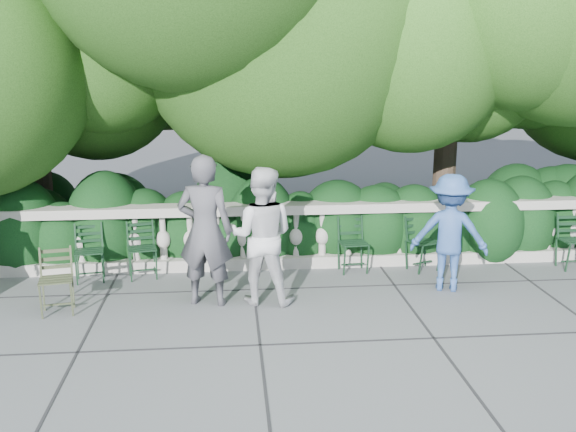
{
  "coord_description": "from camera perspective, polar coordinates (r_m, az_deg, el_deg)",
  "views": [
    {
      "loc": [
        -0.8,
        -7.64,
        3.1
      ],
      "look_at": [
        0.0,
        1.0,
        1.0
      ],
      "focal_mm": 40.0,
      "sensor_mm": 36.0,
      "label": 1
    }
  ],
  "objects": [
    {
      "name": "tree_canopy",
      "position": [
        10.96,
        2.64,
        18.1
      ],
      "size": [
        15.04,
        6.52,
        6.78
      ],
      "color": "#3F3023",
      "rests_on": "ground"
    },
    {
      "name": "chair_weathered",
      "position": [
        8.55,
        -19.76,
        -8.49
      ],
      "size": [
        0.52,
        0.55,
        0.84
      ],
      "primitive_type": null,
      "rotation": [
        0.0,
        0.0,
        0.17
      ],
      "color": "black",
      "rests_on": "ground"
    },
    {
      "name": "ground",
      "position": [
        8.28,
        0.64,
        -8.38
      ],
      "size": [
        90.0,
        90.0,
        0.0
      ],
      "primitive_type": "plane",
      "color": "#505357",
      "rests_on": "ground"
    },
    {
      "name": "person_casual_man",
      "position": [
        8.3,
        -2.36,
        -1.76
      ],
      "size": [
        1.0,
        0.85,
        1.8
      ],
      "primitive_type": "imported",
      "rotation": [
        0.0,
        0.0,
        2.93
      ],
      "color": "silver",
      "rests_on": "ground"
    },
    {
      "name": "shrub_hedge",
      "position": [
        11.11,
        -0.95,
        -2.59
      ],
      "size": [
        15.0,
        2.6,
        1.7
      ],
      "primitive_type": null,
      "color": "black",
      "rests_on": "ground"
    },
    {
      "name": "person_older_blue",
      "position": [
        9.06,
        14.17,
        -1.45
      ],
      "size": [
        1.19,
        0.91,
        1.62
      ],
      "primitive_type": "imported",
      "rotation": [
        0.0,
        0.0,
        2.82
      ],
      "color": "#2F508E",
      "rests_on": "ground"
    },
    {
      "name": "person_woman_grey",
      "position": [
        8.28,
        -7.38,
        -1.3
      ],
      "size": [
        0.81,
        0.63,
        1.97
      ],
      "primitive_type": "imported",
      "rotation": [
        0.0,
        0.0,
        2.91
      ],
      "color": "#45444A",
      "rests_on": "ground"
    },
    {
      "name": "chair_c",
      "position": [
        9.57,
        -12.65,
        -5.64
      ],
      "size": [
        0.53,
        0.56,
        0.84
      ],
      "primitive_type": null,
      "rotation": [
        0.0,
        0.0,
        0.21
      ],
      "color": "black",
      "rests_on": "ground"
    },
    {
      "name": "chair_e",
      "position": [
        9.65,
        6.0,
        -5.2
      ],
      "size": [
        0.48,
        0.52,
        0.84
      ],
      "primitive_type": null,
      "rotation": [
        0.0,
        0.0,
        0.09
      ],
      "color": "black",
      "rests_on": "ground"
    },
    {
      "name": "chair_a",
      "position": [
        9.62,
        -17.12,
        -5.81
      ],
      "size": [
        0.51,
        0.54,
        0.84
      ],
      "primitive_type": null,
      "rotation": [
        0.0,
        0.0,
        0.16
      ],
      "color": "black",
      "rests_on": "ground"
    },
    {
      "name": "chair_d",
      "position": [
        9.91,
        12.35,
        -4.94
      ],
      "size": [
        0.59,
        0.61,
        0.84
      ],
      "primitive_type": null,
      "rotation": [
        0.0,
        0.0,
        0.4
      ],
      "color": "black",
      "rests_on": "ground"
    },
    {
      "name": "balustrade",
      "position": [
        9.82,
        -0.43,
        -1.82
      ],
      "size": [
        12.0,
        0.44,
        1.0
      ],
      "color": "#9E998E",
      "rests_on": "ground"
    }
  ]
}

